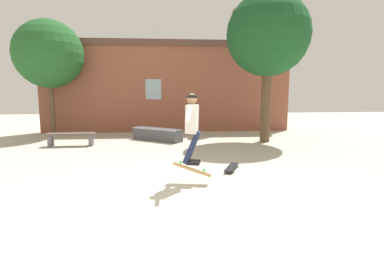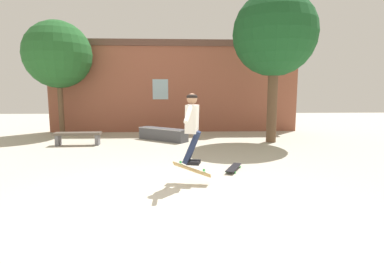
{
  "view_description": "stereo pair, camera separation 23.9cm",
  "coord_description": "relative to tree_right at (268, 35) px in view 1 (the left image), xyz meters",
  "views": [
    {
      "loc": [
        -0.09,
        -4.93,
        1.89
      ],
      "look_at": [
        0.43,
        0.99,
        1.06
      ],
      "focal_mm": 28.0,
      "sensor_mm": 36.0,
      "label": 1
    },
    {
      "loc": [
        0.15,
        -4.94,
        1.89
      ],
      "look_at": [
        0.43,
        0.99,
        1.06
      ],
      "focal_mm": 28.0,
      "sensor_mm": 36.0,
      "label": 2
    }
  ],
  "objects": [
    {
      "name": "skateboard_flipping",
      "position": [
        -3.15,
        -4.85,
        -3.54
      ],
      "size": [
        0.78,
        0.42,
        0.36
      ],
      "rotation": [
        0.0,
        0.0,
        -0.32
      ],
      "color": "#AD894C"
    },
    {
      "name": "skate_ledge",
      "position": [
        -4.0,
        0.58,
        -3.6
      ],
      "size": [
        1.94,
        1.64,
        0.47
      ],
      "rotation": [
        0.0,
        0.0,
        -0.65
      ],
      "color": "#4C4C51",
      "rests_on": "ground_plane"
    },
    {
      "name": "tree_right",
      "position": [
        0.0,
        0.0,
        0.0
      ],
      "size": [
        2.96,
        2.96,
        5.35
      ],
      "color": "brown",
      "rests_on": "ground_plane"
    },
    {
      "name": "park_bench",
      "position": [
        -6.9,
        -0.33,
        -3.51
      ],
      "size": [
        1.59,
        0.47,
        0.45
      ],
      "rotation": [
        0.0,
        0.0,
        0.05
      ],
      "color": "brown",
      "rests_on": "ground_plane"
    },
    {
      "name": "skater",
      "position": [
        -3.14,
        -4.83,
        -2.58
      ],
      "size": [
        0.42,
        1.22,
        1.42
      ],
      "rotation": [
        0.0,
        0.0,
        -0.24
      ],
      "color": "silver"
    },
    {
      "name": "building_backdrop",
      "position": [
        -3.52,
        3.15,
        -1.68
      ],
      "size": [
        11.89,
        0.52,
        5.5
      ],
      "color": "#93513D",
      "rests_on": "ground_plane"
    },
    {
      "name": "skateboard_resting",
      "position": [
        -2.1,
        -3.88,
        -3.77
      ],
      "size": [
        0.53,
        0.87,
        0.08
      ],
      "rotation": [
        0.0,
        0.0,
        1.16
      ],
      "color": "black",
      "rests_on": "ground_plane"
    },
    {
      "name": "tree_left",
      "position": [
        -8.39,
        2.21,
        -0.48
      ],
      "size": [
        2.75,
        2.75,
        4.74
      ],
      "color": "brown",
      "rests_on": "ground_plane"
    },
    {
      "name": "ground_plane",
      "position": [
        -3.57,
        -5.82,
        -3.84
      ],
      "size": [
        40.0,
        40.0,
        0.0
      ],
      "primitive_type": "plane",
      "color": "beige"
    }
  ]
}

